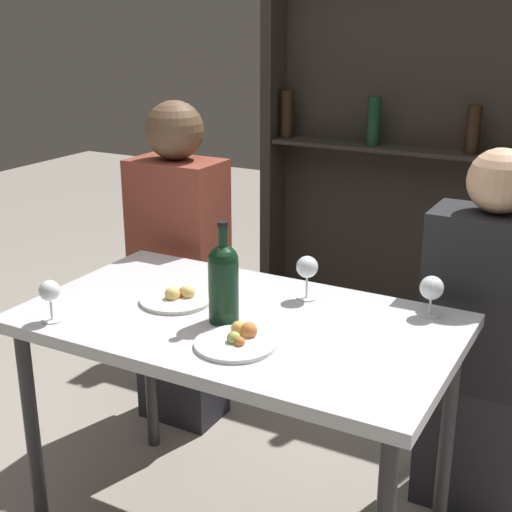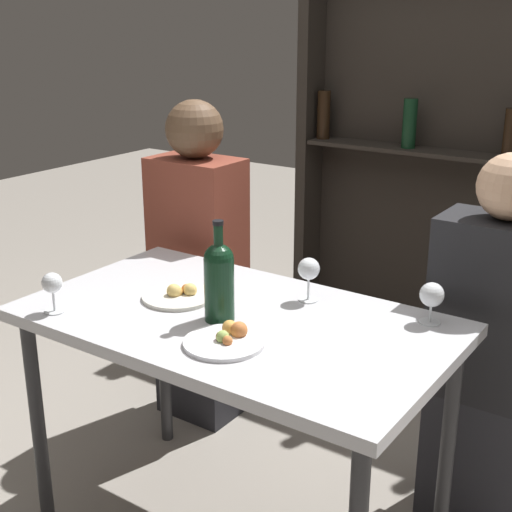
{
  "view_description": "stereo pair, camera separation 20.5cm",
  "coord_description": "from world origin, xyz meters",
  "px_view_note": "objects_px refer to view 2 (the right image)",
  "views": [
    {
      "loc": [
        0.93,
        -1.6,
        1.57
      ],
      "look_at": [
        0.0,
        0.11,
        0.91
      ],
      "focal_mm": 50.0,
      "sensor_mm": 36.0,
      "label": 1
    },
    {
      "loc": [
        1.11,
        -1.5,
        1.57
      ],
      "look_at": [
        0.0,
        0.11,
        0.91
      ],
      "focal_mm": 50.0,
      "sensor_mm": 36.0,
      "label": 2
    }
  ],
  "objects_px": {
    "wine_bottle": "(219,278)",
    "food_plate_1": "(226,339)",
    "wine_glass_2": "(432,296)",
    "food_plate_0": "(179,295)",
    "wine_glass_0": "(52,285)",
    "wine_glass_1": "(309,270)",
    "seated_person_left": "(198,271)",
    "seated_person_right": "(491,359)"
  },
  "relations": [
    {
      "from": "wine_bottle",
      "to": "food_plate_1",
      "type": "relative_size",
      "value": 1.36
    },
    {
      "from": "wine_glass_2",
      "to": "food_plate_0",
      "type": "xyz_separation_m",
      "value": [
        -0.69,
        -0.26,
        -0.07
      ]
    },
    {
      "from": "wine_bottle",
      "to": "food_plate_1",
      "type": "distance_m",
      "value": 0.19
    },
    {
      "from": "food_plate_0",
      "to": "food_plate_1",
      "type": "bearing_deg",
      "value": -29.14
    },
    {
      "from": "food_plate_0",
      "to": "food_plate_1",
      "type": "height_order",
      "value": "food_plate_1"
    },
    {
      "from": "wine_glass_0",
      "to": "wine_glass_1",
      "type": "height_order",
      "value": "wine_glass_1"
    },
    {
      "from": "food_plate_0",
      "to": "seated_person_left",
      "type": "height_order",
      "value": "seated_person_left"
    },
    {
      "from": "wine_glass_0",
      "to": "wine_glass_1",
      "type": "relative_size",
      "value": 0.89
    },
    {
      "from": "wine_bottle",
      "to": "wine_glass_1",
      "type": "height_order",
      "value": "wine_bottle"
    },
    {
      "from": "food_plate_1",
      "to": "seated_person_left",
      "type": "relative_size",
      "value": 0.17
    },
    {
      "from": "wine_glass_2",
      "to": "seated_person_right",
      "type": "bearing_deg",
      "value": 67.88
    },
    {
      "from": "wine_bottle",
      "to": "wine_glass_2",
      "type": "xyz_separation_m",
      "value": [
        0.49,
        0.31,
        -0.04
      ]
    },
    {
      "from": "food_plate_0",
      "to": "seated_person_left",
      "type": "xyz_separation_m",
      "value": [
        -0.36,
        0.52,
        -0.15
      ]
    },
    {
      "from": "wine_glass_1",
      "to": "seated_person_left",
      "type": "distance_m",
      "value": 0.79
    },
    {
      "from": "wine_glass_0",
      "to": "seated_person_right",
      "type": "relative_size",
      "value": 0.1
    },
    {
      "from": "wine_bottle",
      "to": "wine_glass_1",
      "type": "distance_m",
      "value": 0.3
    },
    {
      "from": "wine_glass_1",
      "to": "wine_glass_2",
      "type": "height_order",
      "value": "wine_glass_1"
    },
    {
      "from": "food_plate_0",
      "to": "seated_person_right",
      "type": "xyz_separation_m",
      "value": [
        0.8,
        0.52,
        -0.2
      ]
    },
    {
      "from": "wine_glass_1",
      "to": "wine_glass_2",
      "type": "bearing_deg",
      "value": 8.05
    },
    {
      "from": "wine_glass_0",
      "to": "wine_glass_1",
      "type": "bearing_deg",
      "value": 41.38
    },
    {
      "from": "food_plate_0",
      "to": "seated_person_right",
      "type": "distance_m",
      "value": 0.98
    },
    {
      "from": "wine_glass_2",
      "to": "wine_glass_1",
      "type": "bearing_deg",
      "value": -171.95
    },
    {
      "from": "wine_glass_1",
      "to": "wine_bottle",
      "type": "bearing_deg",
      "value": -116.6
    },
    {
      "from": "food_plate_1",
      "to": "seated_person_right",
      "type": "bearing_deg",
      "value": 54.5
    },
    {
      "from": "seated_person_left",
      "to": "wine_glass_1",
      "type": "bearing_deg",
      "value": -24.93
    },
    {
      "from": "seated_person_right",
      "to": "wine_glass_2",
      "type": "bearing_deg",
      "value": -112.12
    },
    {
      "from": "seated_person_left",
      "to": "wine_glass_2",
      "type": "bearing_deg",
      "value": -14.32
    },
    {
      "from": "wine_bottle",
      "to": "wine_glass_2",
      "type": "bearing_deg",
      "value": 32.5
    },
    {
      "from": "wine_glass_2",
      "to": "seated_person_left",
      "type": "distance_m",
      "value": 1.1
    },
    {
      "from": "wine_glass_0",
      "to": "seated_person_left",
      "type": "height_order",
      "value": "seated_person_left"
    },
    {
      "from": "food_plate_1",
      "to": "seated_person_left",
      "type": "xyz_separation_m",
      "value": [
        -0.66,
        0.69,
        -0.15
      ]
    },
    {
      "from": "wine_glass_2",
      "to": "seated_person_left",
      "type": "bearing_deg",
      "value": 165.68
    },
    {
      "from": "seated_person_left",
      "to": "wine_bottle",
      "type": "bearing_deg",
      "value": -46.43
    },
    {
      "from": "wine_bottle",
      "to": "seated_person_right",
      "type": "height_order",
      "value": "seated_person_right"
    },
    {
      "from": "wine_glass_0",
      "to": "wine_glass_2",
      "type": "bearing_deg",
      "value": 30.52
    },
    {
      "from": "food_plate_1",
      "to": "wine_glass_0",
      "type": "bearing_deg",
      "value": -167.84
    },
    {
      "from": "wine_glass_0",
      "to": "seated_person_left",
      "type": "distance_m",
      "value": 0.85
    },
    {
      "from": "food_plate_1",
      "to": "seated_person_right",
      "type": "height_order",
      "value": "seated_person_right"
    },
    {
      "from": "wine_glass_1",
      "to": "wine_glass_2",
      "type": "relative_size",
      "value": 1.13
    },
    {
      "from": "food_plate_0",
      "to": "food_plate_1",
      "type": "relative_size",
      "value": 1.02
    },
    {
      "from": "wine_bottle",
      "to": "seated_person_right",
      "type": "relative_size",
      "value": 0.24
    },
    {
      "from": "wine_bottle",
      "to": "wine_glass_2",
      "type": "height_order",
      "value": "wine_bottle"
    }
  ]
}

